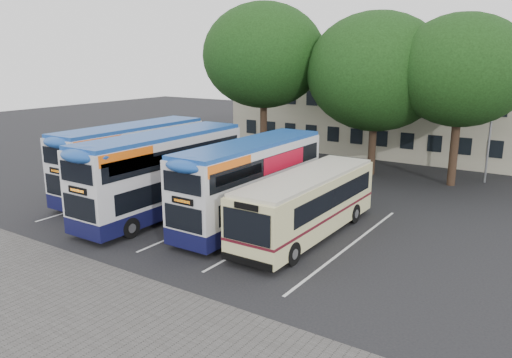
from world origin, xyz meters
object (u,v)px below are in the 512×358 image
object	(u,v)px
tree_mid	(376,72)
bus_single	(308,201)
tree_right	(462,71)
lamp_post	(493,102)
bus_dd_left	(133,157)
bus_dd_mid	(163,171)
tree_left	(264,56)
bus_dd_right	(251,179)

from	to	relation	value
tree_mid	bus_single	world-z (taller)	tree_mid
tree_right	lamp_post	bearing A→B (deg)	48.38
tree_mid	bus_dd_left	world-z (taller)	tree_mid
bus_single	tree_right	bearing A→B (deg)	75.84
tree_right	bus_dd_mid	distance (m)	18.43
tree_mid	bus_dd_left	size ratio (longest dim) A/B	1.09
lamp_post	tree_right	world-z (taller)	tree_right
lamp_post	tree_left	bearing A→B (deg)	-167.37
bus_dd_right	bus_single	size ratio (longest dim) A/B	1.01
lamp_post	bus_single	world-z (taller)	lamp_post
bus_dd_mid	bus_dd_right	size ratio (longest dim) A/B	1.04
lamp_post	bus_single	xyz separation A→B (m)	(-4.90, -14.74, -3.49)
bus_dd_left	bus_dd_right	xyz separation A→B (m)	(8.50, -0.47, -0.05)
tree_mid	bus_dd_right	bearing A→B (deg)	-94.21
tree_left	bus_dd_left	bearing A→B (deg)	-98.88
bus_single	tree_left	bearing A→B (deg)	130.39
tree_mid	bus_dd_mid	bearing A→B (deg)	-110.58
tree_mid	bus_dd_right	xyz separation A→B (m)	(-0.96, -13.08, -4.63)
bus_dd_mid	bus_single	size ratio (longest dim) A/B	1.06
tree_left	bus_dd_mid	size ratio (longest dim) A/B	1.15
tree_right	bus_dd_mid	world-z (taller)	tree_right
tree_mid	bus_dd_left	distance (m)	16.42
bus_dd_mid	bus_single	distance (m)	7.57
tree_right	tree_mid	bearing A→B (deg)	178.96
bus_dd_left	tree_right	bearing A→B (deg)	40.34
bus_dd_mid	bus_dd_right	xyz separation A→B (m)	(4.43, 1.29, -0.10)
tree_right	bus_dd_left	world-z (taller)	tree_right
bus_dd_left	bus_single	size ratio (longest dim) A/B	1.03
tree_mid	bus_dd_mid	xyz separation A→B (m)	(-5.40, -14.37, -4.53)
tree_right	bus_single	distance (m)	14.35
tree_mid	bus_dd_left	bearing A→B (deg)	-126.90
lamp_post	tree_mid	distance (m)	7.34
tree_mid	tree_right	world-z (taller)	tree_mid
tree_mid	lamp_post	bearing A→B (deg)	14.23
bus_dd_left	tree_mid	bearing A→B (deg)	53.10
bus_dd_left	bus_dd_mid	xyz separation A→B (m)	(4.07, -1.76, 0.05)
bus_dd_mid	tree_right	bearing A→B (deg)	53.24
bus_dd_left	bus_single	world-z (taller)	bus_dd_left
bus_dd_mid	bus_single	xyz separation A→B (m)	(7.41, 1.38, -0.69)
tree_left	bus_dd_right	distance (m)	14.53
lamp_post	bus_dd_right	bearing A→B (deg)	-117.96
lamp_post	tree_left	distance (m)	15.26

